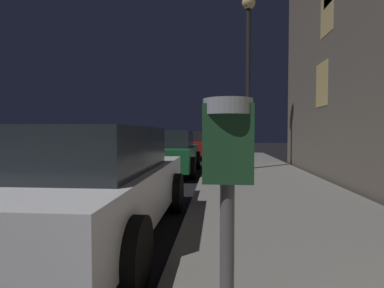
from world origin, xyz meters
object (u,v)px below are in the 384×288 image
parking_meter (227,183)px  car_green (169,152)px  car_white (91,183)px  car_red (188,144)px  street_lamp (248,56)px

parking_meter → car_green: parking_meter is taller
parking_meter → car_white: (-1.66, 2.52, -0.45)m
parking_meter → car_white: bearing=123.3°
car_green → car_white: bearing=-90.0°
parking_meter → car_red: (-1.65, 14.98, -0.45)m
street_lamp → parking_meter: bearing=-96.1°
car_white → car_green: bearing=90.0°
car_red → car_white: bearing=-90.0°
car_white → car_green: 6.13m
car_red → street_lamp: size_ratio=0.81×
car_white → car_green: size_ratio=1.01×
parking_meter → car_red: parking_meter is taller
parking_meter → car_white: parking_meter is taller
car_green → parking_meter: bearing=-79.2°
car_white → car_red: size_ratio=0.92×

